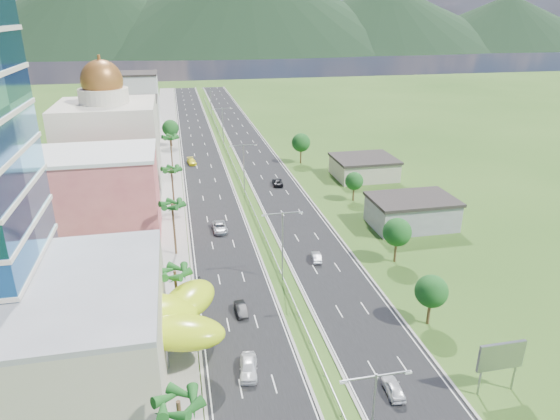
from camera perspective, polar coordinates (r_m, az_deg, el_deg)
ground at (r=67.60m, az=2.10°, el=-12.06°), size 500.00×500.00×0.00m
road_left at (r=149.38m, az=-9.15°, el=6.87°), size 11.00×260.00×0.04m
road_right at (r=150.78m, az=-3.41°, el=7.25°), size 11.00×260.00×0.04m
sidewalk_left at (r=149.25m, az=-12.81°, el=6.61°), size 7.00×260.00×0.12m
median_guardrail at (r=132.45m, az=-5.44°, el=5.41°), size 0.10×216.06×0.76m
streetlight_median_a at (r=44.85m, az=10.55°, el=-22.13°), size 6.04×0.25×11.00m
streetlight_median_b at (r=72.78m, az=0.28°, el=-3.34°), size 6.04×0.25×11.00m
streetlight_median_c at (r=109.78m, az=-4.17°, el=5.35°), size 6.04×0.25×11.00m
streetlight_median_d at (r=153.22m, az=-6.57°, el=9.96°), size 6.04×0.25×11.00m
streetlight_median_e at (r=197.36m, az=-7.94°, el=12.52°), size 6.04×0.25×11.00m
mall_podium at (r=60.80m, az=-27.80°, el=-12.96°), size 30.00×24.00×11.00m
lime_canopy at (r=60.33m, az=-16.04°, el=-11.93°), size 18.00×15.00×7.40m
pink_shophouse at (r=92.57m, az=-19.97°, el=1.41°), size 20.00×15.00×15.00m
domed_building at (r=113.39m, az=-18.86°, el=7.18°), size 20.00×20.00×28.70m
midrise_grey at (r=138.26m, az=-17.26°, el=8.39°), size 16.00×15.00×16.00m
midrise_beige at (r=160.02m, az=-16.63°, el=9.62°), size 16.00×15.00×13.00m
midrise_white at (r=182.16m, az=-16.26°, el=11.84°), size 16.00×15.00×18.00m
billboard at (r=58.20m, az=23.93°, el=-15.16°), size 5.20×0.35×6.20m
shed_near at (r=96.46m, az=14.79°, el=-0.36°), size 15.00×10.00×5.00m
shed_far at (r=123.14m, az=9.55°, el=4.71°), size 14.00×12.00×4.40m
palm_tree_a at (r=43.89m, az=-11.52°, el=-21.12°), size 3.60×3.60×9.10m
palm_tree_b at (r=64.16m, az=-11.92°, el=-7.19°), size 3.60×3.60×8.10m
palm_tree_c at (r=81.78m, az=-12.21°, el=0.38°), size 3.60×3.60×9.60m
palm_tree_d at (r=103.88m, az=-12.30°, el=4.40°), size 3.60×3.60×8.60m
palm_tree_e at (r=127.84m, az=-12.43°, el=7.97°), size 3.60×3.60×9.40m
leafy_tree_lfar at (r=152.83m, az=-12.41°, el=9.12°), size 4.90×4.90×8.05m
leafy_tree_ra at (r=66.48m, az=16.92°, el=-8.88°), size 4.20×4.20×6.90m
leafy_tree_rb at (r=80.94m, az=13.24°, el=-2.49°), size 4.55×4.55×7.47m
leafy_tree_rc at (r=106.38m, az=8.47°, el=3.28°), size 3.85×3.85×6.33m
leafy_tree_rd at (r=132.41m, az=2.41°, el=7.71°), size 4.90×4.90×8.05m
mountain_ridge at (r=511.22m, az=-3.79°, el=17.44°), size 860.00×140.00×90.00m
car_white_near_left at (r=58.16m, az=-3.62°, el=-17.46°), size 2.61×5.03×1.64m
car_dark_left at (r=68.02m, az=-4.48°, el=-11.21°), size 1.55×3.92×1.27m
car_silver_mid_left at (r=92.20m, az=-6.92°, el=-1.96°), size 2.71×5.54×1.51m
car_yellow_far_left at (r=134.50m, az=-10.06°, el=5.48°), size 2.61×5.09×1.41m
car_white_near_right at (r=56.99m, az=12.83°, el=-19.18°), size 1.96×4.23×1.40m
car_silver_right at (r=81.27m, az=4.18°, el=-5.35°), size 1.94×4.02×1.27m
car_dark_far_right at (r=116.16m, az=-0.29°, el=3.21°), size 2.74×5.10×1.36m
motorcycle at (r=76.23m, az=-9.25°, el=-7.59°), size 0.80×1.85×1.15m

